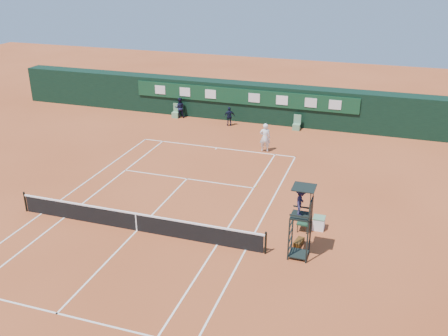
# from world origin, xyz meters

# --- Properties ---
(ground) EXTENTS (90.00, 90.00, 0.00)m
(ground) POSITION_xyz_m (0.00, 0.00, 0.00)
(ground) COLOR #AC4F28
(ground) RESTS_ON ground
(court_lines) EXTENTS (11.05, 23.85, 0.01)m
(court_lines) POSITION_xyz_m (0.00, 0.00, 0.01)
(court_lines) COLOR white
(court_lines) RESTS_ON ground
(tennis_net) EXTENTS (12.90, 0.10, 1.10)m
(tennis_net) POSITION_xyz_m (0.00, 0.00, 0.51)
(tennis_net) COLOR black
(tennis_net) RESTS_ON ground
(back_wall) EXTENTS (40.00, 1.65, 3.00)m
(back_wall) POSITION_xyz_m (0.00, 18.74, 1.51)
(back_wall) COLOR black
(back_wall) RESTS_ON ground
(linesman_chair_left) EXTENTS (0.55, 0.50, 1.15)m
(linesman_chair_left) POSITION_xyz_m (-5.50, 17.48, 0.32)
(linesman_chair_left) COLOR #629669
(linesman_chair_left) RESTS_ON ground
(linesman_chair_right) EXTENTS (0.55, 0.50, 1.15)m
(linesman_chair_right) POSITION_xyz_m (4.50, 17.48, 0.32)
(linesman_chair_right) COLOR #5D8F66
(linesman_chair_right) RESTS_ON ground
(umpire_chair) EXTENTS (0.96, 0.95, 3.42)m
(umpire_chair) POSITION_xyz_m (7.84, 0.22, 2.46)
(umpire_chair) COLOR black
(umpire_chair) RESTS_ON ground
(player_bench) EXTENTS (0.56, 1.20, 1.10)m
(player_bench) POSITION_xyz_m (7.75, 2.84, 0.60)
(player_bench) COLOR #173924
(player_bench) RESTS_ON ground
(tennis_bag) EXTENTS (0.43, 0.76, 0.27)m
(tennis_bag) POSITION_xyz_m (7.69, 1.16, 0.13)
(tennis_bag) COLOR black
(tennis_bag) RESTS_ON ground
(cooler) EXTENTS (0.57, 0.57, 0.65)m
(cooler) POSITION_xyz_m (8.33, 2.95, 0.33)
(cooler) COLOR white
(cooler) RESTS_ON ground
(tennis_ball) EXTENTS (0.07, 0.07, 0.07)m
(tennis_ball) POSITION_xyz_m (4.23, 6.66, 0.03)
(tennis_ball) COLOR #BCDE33
(tennis_ball) RESTS_ON ground
(player) EXTENTS (0.80, 0.59, 1.99)m
(player) POSITION_xyz_m (3.30, 12.27, 0.99)
(player) COLOR white
(player) RESTS_ON ground
(ball_kid_left) EXTENTS (0.98, 0.88, 1.67)m
(ball_kid_left) POSITION_xyz_m (-5.18, 17.56, 0.83)
(ball_kid_left) COLOR black
(ball_kid_left) RESTS_ON ground
(ball_kid_right) EXTENTS (0.95, 0.72, 1.51)m
(ball_kid_right) POSITION_xyz_m (-0.67, 16.80, 0.75)
(ball_kid_right) COLOR black
(ball_kid_right) RESTS_ON ground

